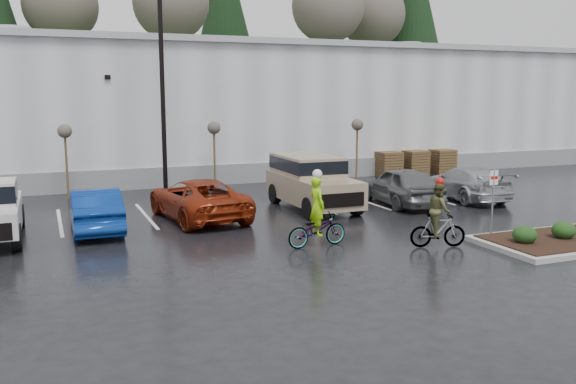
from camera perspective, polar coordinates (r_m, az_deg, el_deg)
name	(u,v)px	position (r m, az deg, el deg)	size (l,w,h in m)	color
ground	(388,253)	(17.59, 9.32, -5.70)	(120.00, 120.00, 0.00)	black
warehouse	(199,107)	(37.55, -8.36, 7.87)	(60.50, 15.50, 7.20)	silver
wooded_ridge	(141,109)	(60.16, -13.60, 7.59)	(80.00, 25.00, 6.00)	#23421B
lamppost	(162,65)	(26.96, -11.74, 11.59)	(0.50, 1.00, 9.22)	black
sapling_west	(65,135)	(27.55, -20.15, 5.01)	(0.60, 0.60, 3.20)	#44321B
sapling_mid	(214,132)	(28.52, -6.94, 5.63)	(0.60, 0.60, 3.20)	#44321B
sapling_east	(357,128)	(31.31, 6.50, 5.96)	(0.60, 0.60, 3.20)	#44321B
pallet_stack_a	(388,164)	(33.60, 9.38, 2.61)	(1.20, 1.20, 1.35)	#44321B
pallet_stack_b	(415,163)	(34.51, 11.79, 2.71)	(1.20, 1.20, 1.35)	#44321B
pallet_stack_c	(442,161)	(35.54, 14.21, 2.81)	(1.20, 1.20, 1.35)	#44321B
shrub_a	(525,235)	(19.11, 21.27, -3.74)	(0.70, 0.70, 0.52)	black
shrub_b	(564,230)	(20.15, 24.39, -3.29)	(0.70, 0.70, 0.52)	black
fire_lane_sign	(493,195)	(19.66, 18.63, -0.29)	(0.30, 0.05, 2.20)	gray
car_blue	(95,210)	(20.95, -17.58, -1.58)	(1.52, 4.36, 1.44)	navy
car_red	(198,199)	(22.16, -8.43, -0.64)	(2.42, 5.26, 1.46)	maroon
suv_tan	(313,183)	(23.83, 2.36, 0.88)	(2.20, 5.10, 2.06)	gray
car_grey	(402,186)	(25.11, 10.58, 0.59)	(1.85, 4.59, 1.56)	#5A5D5E
car_far_silver	(466,183)	(27.05, 16.29, 0.82)	(1.97, 4.84, 1.40)	#A6AAAE
cyclist_hivis	(317,223)	(18.01, 2.72, -2.89)	(1.95, 0.83, 2.31)	#3F3F44
cyclist_olive	(438,222)	(18.42, 13.88, -2.70)	(1.67, 0.91, 2.08)	#3F3F44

